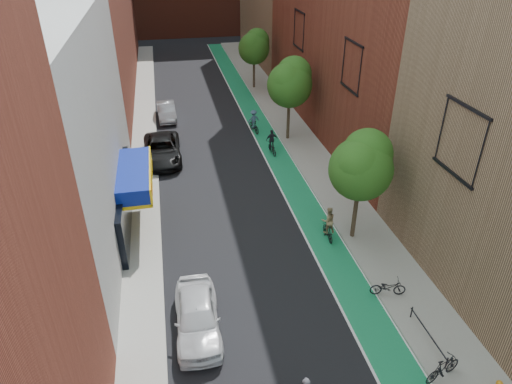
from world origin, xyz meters
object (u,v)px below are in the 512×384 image
cyclist_lane_near (328,225)px  parked_car_white (197,316)px  parked_car_black (162,150)px  cyclist_lane_far (254,123)px  cyclist_lane_mid (272,145)px  parked_car_silver (167,111)px

cyclist_lane_near → parked_car_white: bearing=34.6°
parked_car_black → cyclist_lane_near: cyclist_lane_near is taller
parked_car_white → cyclist_lane_far: 22.33m
parked_car_white → cyclist_lane_mid: size_ratio=2.48×
parked_car_black → cyclist_lane_mid: bearing=-3.8°
cyclist_lane_far → parked_car_black: bearing=13.0°
parked_car_white → cyclist_lane_near: cyclist_lane_near is taller
cyclist_lane_mid → cyclist_lane_far: (-0.52, 4.50, 0.12)m
parked_car_black → parked_car_white: bearing=-86.3°
parked_car_black → cyclist_lane_far: 8.72m
parked_car_black → cyclist_lane_far: cyclist_lane_far is taller
parked_car_white → parked_car_silver: (-0.39, 25.84, -0.08)m
parked_car_white → cyclist_lane_mid: 18.30m
parked_car_black → cyclist_lane_mid: cyclist_lane_mid is taller
parked_car_white → parked_car_silver: parked_car_white is taller
parked_car_white → cyclist_lane_far: (6.79, 21.27, 0.02)m
cyclist_lane_near → parked_car_black: bearing=-53.5°
parked_car_silver → cyclist_lane_mid: size_ratio=2.31×
parked_car_black → parked_car_silver: bearing=86.1°
parked_car_black → cyclist_lane_far: size_ratio=3.08×
parked_car_white → parked_car_black: (-1.01, 17.38, 0.01)m
cyclist_lane_near → cyclist_lane_far: 15.96m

